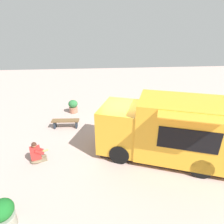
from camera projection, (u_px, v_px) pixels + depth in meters
name	position (u px, v px, depth m)	size (l,w,h in m)	color
ground_plane	(129.00, 141.00, 8.63)	(40.00, 40.00, 0.00)	#BC9F96
food_truck	(167.00, 130.00, 7.17)	(4.11, 5.50, 2.50)	gold
person_customer	(37.00, 154.00, 7.15)	(0.58, 0.77, 0.89)	#796D51
planter_flowering_near	(3.00, 215.00, 4.63)	(0.61, 0.61, 0.88)	gray
planter_flowering_far	(176.00, 110.00, 11.34)	(0.41, 0.41, 0.60)	gray
planter_flowering_side	(73.00, 106.00, 11.60)	(0.59, 0.59, 0.85)	#AB6E56
plaza_bench	(66.00, 122.00, 9.74)	(0.50, 1.48, 0.46)	brown
trash_bin	(164.00, 102.00, 12.35)	(0.42, 0.42, 0.85)	#2A2022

